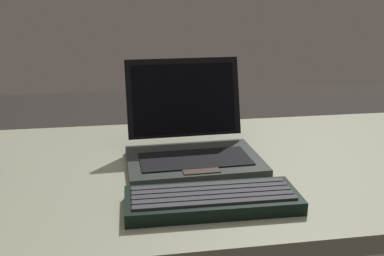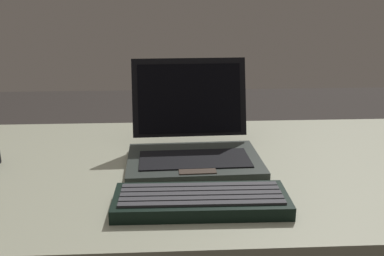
# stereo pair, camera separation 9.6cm
# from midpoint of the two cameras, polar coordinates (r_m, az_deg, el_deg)

# --- Properties ---
(desk) EXTENTS (1.49, 0.69, 0.70)m
(desk) POSITION_cam_midpoint_polar(r_m,az_deg,el_deg) (1.04, 7.94, -8.19)
(desk) COLOR gray
(desk) RESTS_ON ground
(laptop_front) EXTENTS (0.31, 0.28, 0.22)m
(laptop_front) POSITION_cam_midpoint_polar(r_m,az_deg,el_deg) (1.02, 2.78, -1.77)
(laptop_front) COLOR #2B312D
(laptop_front) RESTS_ON desk
(external_keyboard) EXTENTS (0.32, 0.12, 0.03)m
(external_keyboard) POSITION_cam_midpoint_polar(r_m,az_deg,el_deg) (0.81, 4.67, -9.61)
(external_keyboard) COLOR black
(external_keyboard) RESTS_ON desk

